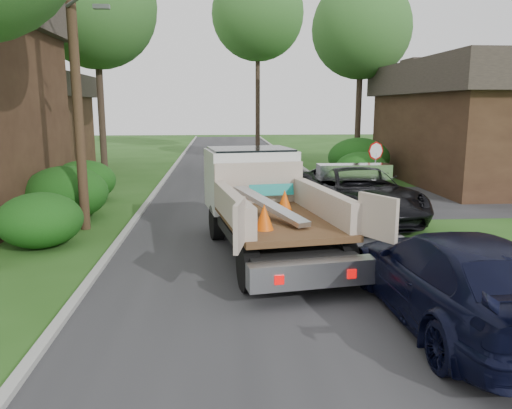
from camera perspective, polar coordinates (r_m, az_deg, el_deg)
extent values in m
plane|color=#224B15|center=(11.67, 1.87, -8.23)|extent=(120.00, 120.00, 0.00)
cube|color=#28282B|center=(21.34, -0.99, 0.68)|extent=(8.00, 90.00, 0.02)
cube|color=#9E9E99|center=(21.49, -11.97, 0.66)|extent=(0.20, 90.00, 0.12)
cube|color=#9E9E99|center=(21.94, 9.77, 0.95)|extent=(0.20, 90.00, 0.12)
cylinder|color=slate|center=(21.15, 13.40, 3.01)|extent=(0.06, 0.06, 2.00)
cylinder|color=#B20A0A|center=(21.03, 13.53, 5.98)|extent=(0.71, 0.32, 0.76)
cylinder|color=#382619|center=(16.56, -19.97, 14.39)|extent=(0.30, 0.30, 10.00)
cube|color=slate|center=(15.53, -17.25, 20.78)|extent=(0.45, 0.20, 0.12)
cube|color=#342015|center=(35.21, -24.94, 7.45)|extent=(7.00, 7.00, 4.50)
cube|color=#332B26|center=(35.20, -25.34, 12.23)|extent=(7.56, 7.56, 1.40)
cube|color=#332B26|center=(35.23, -25.44, 13.37)|extent=(1.05, 7.56, 0.20)
cube|color=#342015|center=(28.75, 25.52, 6.81)|extent=(9.00, 12.00, 4.50)
cube|color=#332B26|center=(28.74, 26.03, 12.87)|extent=(9.72, 12.96, 1.60)
cube|color=#332B26|center=(28.79, 26.17, 14.45)|extent=(9.72, 1.80, 0.20)
ellipsoid|color=#14430F|center=(15.14, -23.47, -1.64)|extent=(2.34, 2.34, 1.53)
ellipsoid|color=#14430F|center=(18.47, -20.90, 1.24)|extent=(2.86, 2.86, 1.87)
ellipsoid|color=#14430F|center=(21.90, -19.07, 2.58)|extent=(2.60, 2.60, 1.70)
ellipsoid|color=#14430F|center=(25.13, 11.95, 3.97)|extent=(2.60, 2.60, 1.70)
ellipsoid|color=#14430F|center=(28.16, 11.66, 5.25)|extent=(3.38, 3.38, 2.21)
cylinder|color=#2D2119|center=(28.66, -17.36, 11.88)|extent=(0.36, 0.36, 9.00)
sphere|color=#296525|center=(29.11, -17.90, 20.75)|extent=(6.40, 6.40, 6.40)
cylinder|color=#2D2119|center=(32.15, 11.66, 11.56)|extent=(0.36, 0.36, 8.50)
sphere|color=#296525|center=(32.48, 11.97, 19.07)|extent=(6.00, 6.00, 6.00)
cylinder|color=#2D2119|center=(41.11, 0.20, 13.38)|extent=(0.36, 0.36, 11.00)
sphere|color=#296525|center=(41.69, 0.20, 20.95)|extent=(7.20, 7.20, 7.20)
cylinder|color=black|center=(14.75, -4.49, -2.05)|extent=(0.50, 1.07, 1.03)
cylinder|color=black|center=(15.22, 3.62, -1.63)|extent=(0.50, 1.07, 1.03)
cylinder|color=black|center=(10.64, -0.87, -7.25)|extent=(0.50, 1.07, 1.03)
cylinder|color=black|center=(11.28, 10.04, -6.34)|extent=(0.50, 1.07, 1.03)
cube|color=black|center=(12.96, 1.65, -2.98)|extent=(3.29, 6.90, 0.27)
cube|color=silver|center=(15.06, -0.67, 2.90)|extent=(2.80, 2.42, 1.77)
cube|color=black|center=(14.98, -0.67, 5.28)|extent=(2.61, 2.23, 0.63)
cube|color=#472D19|center=(12.11, 2.63, -1.89)|extent=(3.12, 4.46, 0.14)
cube|color=beige|center=(13.95, 0.35, 2.48)|extent=(2.50, 0.50, 1.14)
cube|color=beige|center=(11.77, -2.71, -0.27)|extent=(0.89, 3.88, 0.69)
cube|color=beige|center=(12.39, 7.75, 0.21)|extent=(0.89, 3.88, 0.69)
cube|color=silver|center=(10.00, 6.48, -7.84)|extent=(2.66, 0.80, 0.51)
cube|color=#B20505|center=(9.60, 2.67, -8.60)|extent=(0.19, 0.07, 0.18)
cube|color=#B20505|center=(10.09, 10.89, -7.80)|extent=(0.19, 0.07, 0.18)
cube|color=beige|center=(9.50, -1.88, -2.32)|extent=(0.29, 1.03, 0.91)
cube|color=beige|center=(10.43, 13.70, -1.42)|extent=(0.58, 0.94, 0.91)
cube|color=silver|center=(12.08, 1.46, -0.03)|extent=(1.65, 2.79, 0.53)
cone|color=#F2590A|center=(10.91, 0.94, -1.42)|extent=(0.47, 0.47, 0.57)
cone|color=#F2590A|center=(12.78, 3.29, 0.42)|extent=(0.47, 0.47, 0.57)
cube|color=#148C84|center=(13.77, 1.79, 1.69)|extent=(1.26, 0.31, 0.32)
imported|color=black|center=(17.81, 11.42, 1.34)|extent=(3.81, 6.88, 1.82)
imported|color=black|center=(9.69, 21.79, -7.83)|extent=(2.52, 5.91, 1.70)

